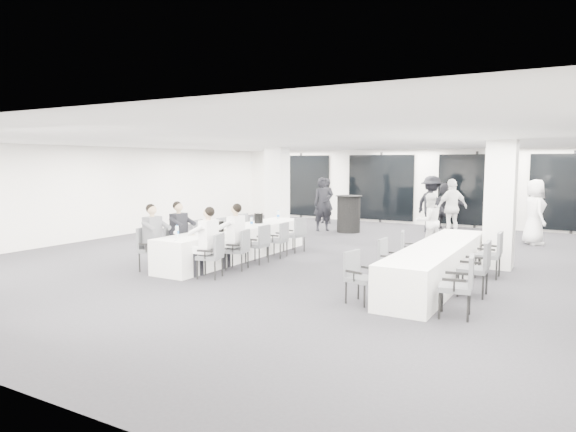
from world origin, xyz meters
name	(u,v)px	position (x,y,z in m)	size (l,w,h in m)	color
room	(360,199)	(0.89, 1.11, 1.39)	(14.04, 16.04, 2.84)	#26262B
column_left	(277,191)	(-2.80, 3.20, 1.40)	(0.60, 0.60, 2.80)	white
column_right	(500,205)	(4.20, 1.00, 1.40)	(0.60, 0.60, 2.80)	white
banquet_table_main	(237,243)	(-1.45, -0.94, 0.38)	(0.90, 5.00, 0.75)	white
banquet_table_side	(438,264)	(3.40, -1.16, 0.38)	(0.90, 5.00, 0.75)	white
cocktail_table	(349,214)	(-0.95, 4.73, 0.62)	(0.88, 0.88, 1.22)	black
chair_main_left_near	(149,246)	(-2.28, -3.03, 0.53)	(0.57, 0.59, 0.93)	#575A5F
chair_main_left_second	(176,242)	(-2.28, -2.19, 0.52)	(0.50, 0.55, 0.90)	#575A5F
chair_main_left_mid	(202,236)	(-2.28, -1.25, 0.52)	(0.50, 0.55, 0.92)	#575A5F
chair_main_left_fourth	(226,232)	(-2.28, -0.27, 0.50)	(0.45, 0.50, 0.88)	#575A5F
chair_main_left_far	(247,228)	(-2.28, 0.68, 0.51)	(0.47, 0.52, 0.90)	#575A5F
chair_main_right_near	(213,253)	(-0.62, -2.92, 0.51)	(0.55, 0.58, 0.90)	#575A5F
chair_main_right_second	(240,247)	(-0.63, -1.98, 0.50)	(0.53, 0.55, 0.87)	#575A5F
chair_main_right_mid	(260,242)	(-0.62, -1.21, 0.51)	(0.46, 0.51, 0.89)	#575A5F
chair_main_right_fourth	(280,237)	(-0.62, -0.31, 0.49)	(0.46, 0.50, 0.86)	#575A5F
chair_main_right_far	(296,232)	(-0.62, 0.53, 0.52)	(0.53, 0.56, 0.90)	#575A5F
chair_side_left_near	(358,273)	(2.58, -3.17, 0.49)	(0.51, 0.54, 0.86)	#575A5F
chair_side_left_mid	(389,258)	(2.58, -1.60, 0.49)	(0.44, 0.49, 0.86)	#575A5F
chair_side_left_far	(408,248)	(2.58, -0.33, 0.49)	(0.53, 0.55, 0.86)	#575A5F
chair_side_right_near	(461,282)	(4.23, -3.19, 0.54)	(0.54, 0.58, 0.95)	#575A5F
chair_side_right_mid	(478,265)	(4.24, -1.76, 0.55)	(0.49, 0.55, 0.97)	#575A5F
chair_side_right_far	(492,252)	(4.23, -0.12, 0.53)	(0.47, 0.53, 0.94)	#575A5F
seated_guest_a	(155,233)	(-2.12, -3.01, 0.81)	(0.50, 0.38, 1.44)	#505257
seated_guest_b	(181,229)	(-2.12, -2.18, 0.81)	(0.50, 0.38, 1.44)	black
seated_guest_c	(206,238)	(-0.78, -2.94, 0.81)	(0.50, 0.38, 1.44)	white
seated_guest_d	(234,232)	(-0.78, -2.00, 0.81)	(0.50, 0.38, 1.44)	white
standing_guest_a	(323,201)	(-1.84, 4.62, 1.02)	(0.75, 0.60, 2.05)	black
standing_guest_b	(429,217)	(2.23, 2.69, 0.86)	(0.82, 0.50, 1.71)	white
standing_guest_c	(431,200)	(1.44, 6.04, 1.06)	(1.38, 0.70, 2.13)	black
standing_guest_d	(452,204)	(2.22, 5.53, 1.02)	(1.20, 0.67, 2.05)	white
standing_guest_e	(535,208)	(4.60, 4.99, 1.04)	(1.01, 0.61, 2.09)	white
standing_guest_f	(445,203)	(1.64, 7.20, 0.91)	(1.68, 0.65, 1.83)	black
standing_guest_g	(326,198)	(-2.67, 6.60, 0.97)	(0.71, 0.57, 1.94)	black
ice_bucket_near	(219,226)	(-1.38, -1.72, 0.87)	(0.22, 0.22, 0.25)	black
ice_bucket_far	(259,218)	(-1.48, 0.07, 0.88)	(0.23, 0.23, 0.26)	black
water_bottle_a	(177,231)	(-1.68, -2.79, 0.87)	(0.07, 0.07, 0.23)	silver
water_bottle_b	(252,222)	(-1.32, -0.50, 0.86)	(0.07, 0.07, 0.21)	silver
water_bottle_c	(278,215)	(-1.54, 1.15, 0.87)	(0.07, 0.07, 0.23)	silver
plate_a	(192,235)	(-1.51, -2.51, 0.76)	(0.18, 0.18, 0.03)	white
plate_b	(203,235)	(-1.29, -2.41, 0.76)	(0.20, 0.20, 0.03)	white
plate_c	(224,230)	(-1.40, -1.53, 0.76)	(0.18, 0.18, 0.03)	white
wine_glass	(175,233)	(-1.33, -3.23, 0.90)	(0.08, 0.08, 0.20)	silver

